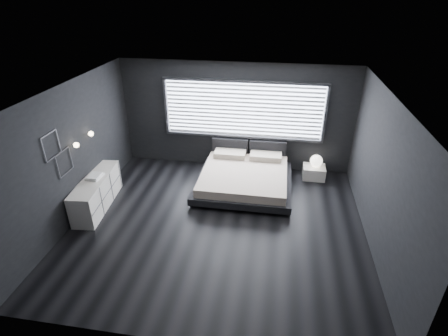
# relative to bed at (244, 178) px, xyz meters

# --- Properties ---
(room) EXTENTS (6.04, 6.00, 2.80)m
(room) POSITION_rel_bed_xyz_m (-0.38, -1.59, 1.13)
(room) COLOR black
(room) RESTS_ON ground
(window) EXTENTS (4.14, 0.09, 1.52)m
(window) POSITION_rel_bed_xyz_m (-0.18, 1.10, 1.34)
(window) COLOR white
(window) RESTS_ON ground
(headboard) EXTENTS (1.96, 0.16, 0.52)m
(headboard) POSITION_rel_bed_xyz_m (-0.00, 1.05, 0.30)
(headboard) COLOR black
(headboard) RESTS_ON ground
(sconce_near) EXTENTS (0.18, 0.11, 0.11)m
(sconce_near) POSITION_rel_bed_xyz_m (-3.26, -1.54, 1.33)
(sconce_near) COLOR silver
(sconce_near) RESTS_ON ground
(sconce_far) EXTENTS (0.18, 0.11, 0.11)m
(sconce_far) POSITION_rel_bed_xyz_m (-3.26, -0.94, 1.33)
(sconce_far) COLOR silver
(sconce_far) RESTS_ON ground
(wall_art_upper) EXTENTS (0.01, 0.48, 0.48)m
(wall_art_upper) POSITION_rel_bed_xyz_m (-3.35, -2.14, 1.58)
(wall_art_upper) COLOR #47474C
(wall_art_upper) RESTS_ON ground
(wall_art_lower) EXTENTS (0.01, 0.48, 0.48)m
(wall_art_lower) POSITION_rel_bed_xyz_m (-3.35, -1.89, 1.11)
(wall_art_lower) COLOR #47474C
(wall_art_lower) RESTS_ON ground
(bed) EXTENTS (2.29, 2.18, 0.59)m
(bed) POSITION_rel_bed_xyz_m (0.00, 0.00, 0.00)
(bed) COLOR black
(bed) RESTS_ON ground
(nightstand) EXTENTS (0.56, 0.47, 0.33)m
(nightstand) POSITION_rel_bed_xyz_m (1.72, 0.76, -0.11)
(nightstand) COLOR silver
(nightstand) RESTS_ON ground
(orb_lamp) EXTENTS (0.31, 0.31, 0.31)m
(orb_lamp) POSITION_rel_bed_xyz_m (1.75, 0.78, 0.21)
(orb_lamp) COLOR white
(orb_lamp) RESTS_ON nightstand
(dresser) EXTENTS (0.67, 1.82, 0.71)m
(dresser) POSITION_rel_bed_xyz_m (-3.16, -1.33, 0.08)
(dresser) COLOR silver
(dresser) RESTS_ON ground
(book_stack) EXTENTS (0.31, 0.39, 0.08)m
(book_stack) POSITION_rel_bed_xyz_m (-3.15, -1.29, 0.47)
(book_stack) COLOR white
(book_stack) RESTS_ON dresser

